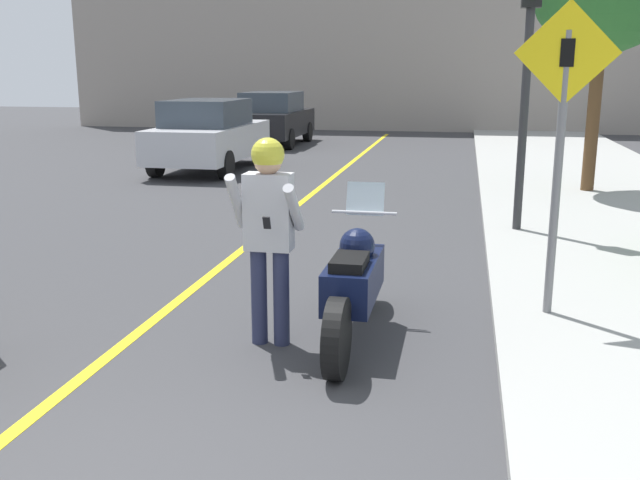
{
  "coord_description": "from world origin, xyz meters",
  "views": [
    {
      "loc": [
        2.25,
        -2.97,
        2.35
      ],
      "look_at": [
        1.01,
        3.2,
        0.84
      ],
      "focal_mm": 40.0,
      "sensor_mm": 36.0,
      "label": 1
    }
  ],
  "objects_px": {
    "crossing_sign": "(561,131)",
    "person_biker": "(269,219)",
    "traffic_light": "(529,39)",
    "motorcycle": "(354,283)",
    "parked_car_black": "(273,118)",
    "parked_car_silver": "(209,135)"
  },
  "relations": [
    {
      "from": "parked_car_black",
      "to": "motorcycle",
      "type": "bearing_deg",
      "value": -72.56
    },
    {
      "from": "motorcycle",
      "to": "parked_car_black",
      "type": "height_order",
      "value": "parked_car_black"
    },
    {
      "from": "crossing_sign",
      "to": "traffic_light",
      "type": "height_order",
      "value": "traffic_light"
    },
    {
      "from": "motorcycle",
      "to": "traffic_light",
      "type": "height_order",
      "value": "traffic_light"
    },
    {
      "from": "person_biker",
      "to": "crossing_sign",
      "type": "height_order",
      "value": "crossing_sign"
    },
    {
      "from": "person_biker",
      "to": "crossing_sign",
      "type": "distance_m",
      "value": 2.75
    },
    {
      "from": "parked_car_black",
      "to": "traffic_light",
      "type": "bearing_deg",
      "value": -60.02
    },
    {
      "from": "motorcycle",
      "to": "parked_car_black",
      "type": "xyz_separation_m",
      "value": [
        -5.12,
        16.3,
        0.34
      ]
    },
    {
      "from": "traffic_light",
      "to": "parked_car_black",
      "type": "xyz_separation_m",
      "value": [
        -6.82,
        11.83,
        -1.9
      ]
    },
    {
      "from": "parked_car_silver",
      "to": "parked_car_black",
      "type": "height_order",
      "value": "same"
    },
    {
      "from": "traffic_light",
      "to": "parked_car_silver",
      "type": "bearing_deg",
      "value": 139.82
    },
    {
      "from": "crossing_sign",
      "to": "person_biker",
      "type": "bearing_deg",
      "value": -156.74
    },
    {
      "from": "person_biker",
      "to": "parked_car_silver",
      "type": "relative_size",
      "value": 0.43
    },
    {
      "from": "parked_car_black",
      "to": "crossing_sign",
      "type": "bearing_deg",
      "value": -66.16
    },
    {
      "from": "traffic_light",
      "to": "parked_car_silver",
      "type": "height_order",
      "value": "traffic_light"
    },
    {
      "from": "traffic_light",
      "to": "motorcycle",
      "type": "bearing_deg",
      "value": -110.84
    },
    {
      "from": "person_biker",
      "to": "parked_car_silver",
      "type": "bearing_deg",
      "value": 112.6
    },
    {
      "from": "traffic_light",
      "to": "parked_car_black",
      "type": "height_order",
      "value": "traffic_light"
    },
    {
      "from": "person_biker",
      "to": "parked_car_black",
      "type": "relative_size",
      "value": 0.43
    },
    {
      "from": "parked_car_black",
      "to": "parked_car_silver",
      "type": "bearing_deg",
      "value": -89.32
    },
    {
      "from": "motorcycle",
      "to": "person_biker",
      "type": "bearing_deg",
      "value": -157.51
    },
    {
      "from": "motorcycle",
      "to": "crossing_sign",
      "type": "relative_size",
      "value": 0.83
    }
  ]
}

